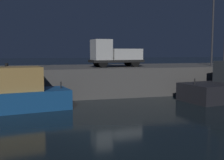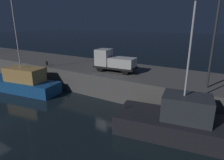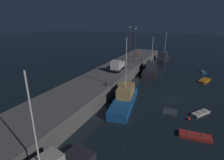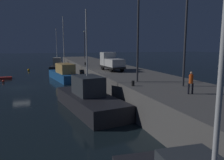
% 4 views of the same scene
% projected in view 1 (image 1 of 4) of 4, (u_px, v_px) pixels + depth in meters
% --- Properties ---
extents(ground_plane, '(320.00, 320.00, 0.00)m').
position_uv_depth(ground_plane, '(92.00, 135.00, 14.50)').
color(ground_plane, black).
extents(pier_quay, '(75.09, 8.52, 2.70)m').
position_uv_depth(pier_quay, '(63.00, 80.00, 28.29)').
color(pier_quay, '#5B5956').
rests_on(pier_quay, ground).
extents(lamp_post_east, '(0.44, 0.44, 9.14)m').
position_uv_depth(lamp_post_east, '(213.00, 15.00, 29.65)').
color(lamp_post_east, '#38383D').
rests_on(lamp_post_east, pier_quay).
extents(utility_truck, '(5.35, 2.46, 2.66)m').
position_uv_depth(utility_truck, '(114.00, 54.00, 27.89)').
color(utility_truck, black).
rests_on(utility_truck, pier_quay).
extents(bollard_central, '(0.28, 0.28, 0.55)m').
position_uv_depth(bollard_central, '(7.00, 67.00, 23.53)').
color(bollard_central, black).
rests_on(bollard_central, pier_quay).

